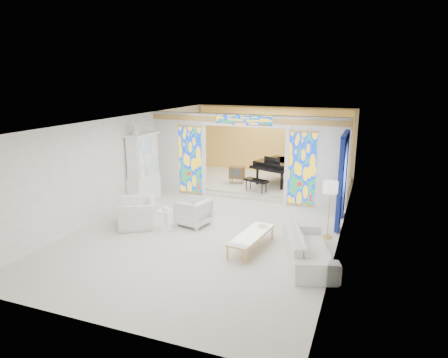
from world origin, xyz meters
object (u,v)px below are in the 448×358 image
at_px(armchair_left, 137,213).
at_px(armchair_right, 193,212).
at_px(sofa, 309,247).
at_px(coffee_table, 251,235).
at_px(tv_console, 237,172).
at_px(grand_piano, 284,164).
at_px(china_cabinet, 143,168).

height_order(armchair_left, armchair_right, armchair_right).
relative_size(sofa, coffee_table, 1.31).
bearing_deg(armchair_right, tv_console, -165.64).
relative_size(coffee_table, tv_console, 2.83).
xyz_separation_m(armchair_left, armchair_right, (1.52, 0.64, 0.00)).
distance_m(sofa, grand_piano, 6.49).
relative_size(grand_piano, tv_console, 4.43).
bearing_deg(grand_piano, coffee_table, -64.39).
xyz_separation_m(coffee_table, tv_console, (-2.24, 5.36, 0.24)).
bearing_deg(china_cabinet, armchair_left, -63.34).
relative_size(armchair_left, armchair_right, 1.39).
bearing_deg(china_cabinet, sofa, -24.16).
height_order(armchair_right, grand_piano, grand_piano).
distance_m(china_cabinet, armchair_left, 2.58).
xyz_separation_m(armchair_right, sofa, (3.55, -1.21, -0.04)).
height_order(china_cabinet, armchair_right, china_cabinet).
relative_size(sofa, tv_console, 3.72).
bearing_deg(grand_piano, armchair_left, -98.19).
xyz_separation_m(armchair_left, coffee_table, (3.60, -0.39, -0.02)).
distance_m(china_cabinet, grand_piano, 5.41).
bearing_deg(armchair_left, coffee_table, 49.29).
bearing_deg(tv_console, coffee_table, -73.29).
relative_size(armchair_right, coffee_table, 0.47).
distance_m(china_cabinet, tv_console, 3.75).
height_order(armchair_right, sofa, armchair_right).
bearing_deg(armchair_left, armchair_right, 78.40).
xyz_separation_m(china_cabinet, grand_piano, (4.20, 3.40, -0.23)).
xyz_separation_m(sofa, tv_console, (-3.70, 5.54, 0.25)).
distance_m(sofa, coffee_table, 1.47).
distance_m(coffee_table, tv_console, 5.81).
distance_m(armchair_left, sofa, 5.10).
xyz_separation_m(grand_piano, tv_console, (-1.73, -0.63, -0.33)).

